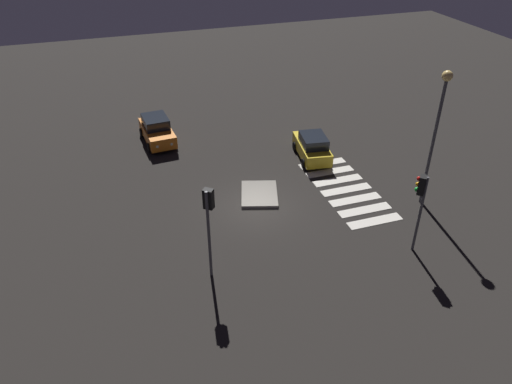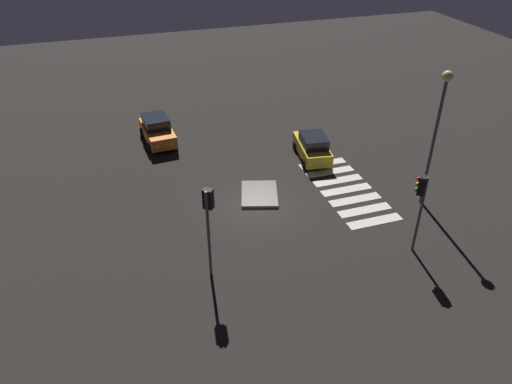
# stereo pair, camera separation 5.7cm
# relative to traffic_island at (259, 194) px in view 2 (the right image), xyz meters

# --- Properties ---
(ground_plane) EXTENTS (80.00, 80.00, 0.00)m
(ground_plane) POSITION_rel_traffic_island_xyz_m (-1.07, 0.57, -0.09)
(ground_plane) COLOR black
(traffic_island) EXTENTS (3.34, 2.87, 0.18)m
(traffic_island) POSITION_rel_traffic_island_xyz_m (0.00, 0.00, 0.00)
(traffic_island) COLOR gray
(traffic_island) RESTS_ON ground
(car_orange) EXTENTS (4.39, 2.27, 1.86)m
(car_orange) POSITION_rel_traffic_island_xyz_m (9.05, 4.66, 0.82)
(car_orange) COLOR orange
(car_orange) RESTS_ON ground
(car_yellow) EXTENTS (4.25, 2.38, 1.78)m
(car_yellow) POSITION_rel_traffic_island_xyz_m (3.29, -4.86, 0.78)
(car_yellow) COLOR gold
(car_yellow) RESTS_ON ground
(traffic_light_west) EXTENTS (0.53, 0.54, 4.72)m
(traffic_light_west) POSITION_rel_traffic_island_xyz_m (-5.81, 4.33, 3.48)
(traffic_light_west) COLOR #47474C
(traffic_light_west) RESTS_ON ground
(traffic_light_south) EXTENTS (0.54, 0.54, 4.30)m
(traffic_light_south) POSITION_rel_traffic_island_xyz_m (-7.19, -5.71, 3.17)
(traffic_light_south) COLOR #47474C
(traffic_light_south) RESTS_ON ground
(street_lamp) EXTENTS (0.56, 0.56, 7.91)m
(street_lamp) POSITION_rel_traffic_island_xyz_m (-3.62, -8.79, 5.28)
(street_lamp) COLOR #47474C
(street_lamp) RESTS_ON ground
(crosswalk_near) EXTENTS (7.60, 3.20, 0.02)m
(crosswalk_near) POSITION_rel_traffic_island_xyz_m (-1.07, -5.24, -0.08)
(crosswalk_near) COLOR silver
(crosswalk_near) RESTS_ON ground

